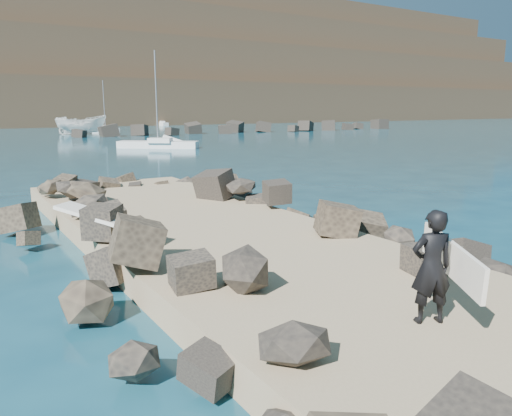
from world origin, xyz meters
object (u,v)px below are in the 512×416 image
(surfboard_resting, at_px, (109,224))
(sailboat_d, at_px, (106,129))
(surfer_with_board, at_px, (434,266))
(boat_imported, at_px, (81,125))

(surfboard_resting, relative_size, sailboat_d, 0.32)
(surfboard_resting, relative_size, surfer_with_board, 1.38)
(surfboard_resting, bearing_deg, sailboat_d, 32.32)
(sailboat_d, bearing_deg, boat_imported, -127.87)
(boat_imported, distance_m, surfer_with_board, 69.50)
(surfboard_resting, relative_size, boat_imported, 0.37)
(surfboard_resting, height_order, surfer_with_board, surfer_with_board)
(boat_imported, distance_m, sailboat_d, 8.66)
(surfer_with_board, relative_size, sailboat_d, 0.23)
(surfboard_resting, xyz_separation_m, surfer_with_board, (2.74, -6.99, 0.42))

